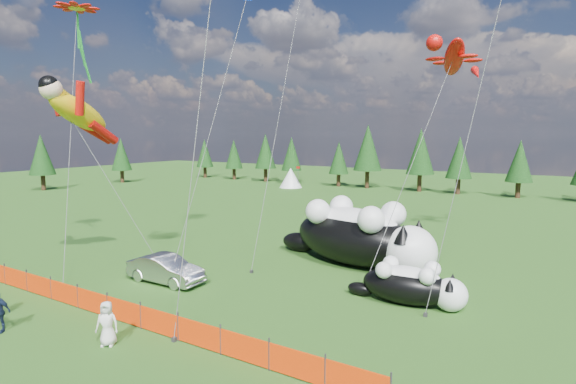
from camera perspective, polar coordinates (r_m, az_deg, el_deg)
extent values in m
plane|color=#0F3309|center=(21.74, -13.73, -13.15)|extent=(160.00, 160.00, 0.00)
cylinder|color=#262626|center=(27.04, -32.28, -8.79)|extent=(0.06, 0.06, 1.10)
cylinder|color=#262626|center=(25.32, -30.23, -9.70)|extent=(0.06, 0.06, 1.10)
cylinder|color=#262626|center=(23.64, -27.86, -10.72)|extent=(0.06, 0.06, 1.10)
cylinder|color=#262626|center=(22.01, -25.13, -11.88)|extent=(0.06, 0.06, 1.10)
cylinder|color=#262626|center=(20.45, -21.93, -13.18)|extent=(0.06, 0.06, 1.10)
cylinder|color=#262626|center=(18.97, -18.18, -14.65)|extent=(0.06, 0.06, 1.10)
cylinder|color=#262626|center=(17.60, -13.76, -16.27)|extent=(0.06, 0.06, 1.10)
cylinder|color=#262626|center=(16.36, -8.55, -18.04)|extent=(0.06, 0.06, 1.10)
cylinder|color=#262626|center=(15.27, -2.40, -19.90)|extent=(0.06, 0.06, 1.10)
cylinder|color=#262626|center=(14.39, 4.75, -21.75)|extent=(0.06, 0.06, 1.10)
cube|color=#EC3404|center=(26.19, -31.28, -9.33)|extent=(2.00, 0.04, 0.90)
cube|color=#EC3404|center=(24.49, -29.08, -10.31)|extent=(2.00, 0.04, 0.90)
cube|color=#EC3404|center=(22.83, -26.54, -11.40)|extent=(2.00, 0.04, 0.90)
cube|color=#EC3404|center=(21.24, -23.58, -12.64)|extent=(2.00, 0.04, 0.90)
cube|color=#EC3404|center=(19.72, -20.13, -14.03)|extent=(2.00, 0.04, 0.90)
cube|color=#EC3404|center=(18.29, -16.06, -15.58)|extent=(2.00, 0.04, 0.90)
cube|color=#EC3404|center=(16.98, -11.26, -17.29)|extent=(2.00, 0.04, 0.90)
cube|color=#EC3404|center=(15.81, -5.59, -19.12)|extent=(2.00, 0.04, 0.90)
cube|color=#EC3404|center=(14.83, 1.04, -21.00)|extent=(2.00, 0.04, 0.90)
cube|color=#EC3404|center=(14.06, 8.70, -22.80)|extent=(2.00, 0.04, 0.90)
ellipsoid|color=black|center=(26.46, 8.28, -5.77)|extent=(8.43, 5.24, 3.13)
ellipsoid|color=white|center=(26.30, 8.32, -4.11)|extent=(6.34, 3.81, 1.91)
sphere|color=white|center=(24.64, 15.28, -7.36)|extent=(2.78, 2.78, 2.78)
sphere|color=#CA4E52|center=(24.13, 17.77, -7.76)|extent=(0.39, 0.39, 0.39)
ellipsoid|color=black|center=(29.22, 1.52, -6.36)|extent=(2.64, 1.71, 1.22)
cone|color=black|center=(23.67, 14.40, -5.16)|extent=(0.97, 0.97, 0.97)
cone|color=black|center=(25.11, 16.27, -4.51)|extent=(0.97, 0.97, 0.97)
sphere|color=white|center=(26.09, 13.22, -2.76)|extent=(1.46, 1.46, 1.46)
sphere|color=white|center=(24.19, 10.50, -3.48)|extent=(1.46, 1.46, 1.46)
sphere|color=white|center=(28.08, 6.78, -1.91)|extent=(1.46, 1.46, 1.46)
sphere|color=white|center=(26.32, 3.82, -2.49)|extent=(1.46, 1.46, 1.46)
ellipsoid|color=black|center=(21.16, 14.83, -11.46)|extent=(4.13, 2.13, 1.61)
ellipsoid|color=white|center=(21.04, 14.86, -10.42)|extent=(3.12, 1.53, 0.98)
sphere|color=white|center=(20.89, 19.95, -12.17)|extent=(1.43, 1.43, 1.43)
sphere|color=#CA4E52|center=(20.83, 21.64, -12.31)|extent=(0.20, 0.20, 0.20)
ellipsoid|color=black|center=(21.86, 9.18, -12.05)|extent=(1.29, 0.70, 0.63)
cone|color=black|center=(20.31, 19.85, -11.03)|extent=(0.50, 0.50, 0.50)
cone|color=black|center=(21.12, 20.18, -10.34)|extent=(0.50, 0.50, 0.50)
sphere|color=white|center=(21.30, 17.86, -9.30)|extent=(0.75, 0.75, 0.75)
sphere|color=white|center=(20.21, 17.28, -10.19)|extent=(0.75, 0.75, 0.75)
sphere|color=white|center=(21.67, 12.91, -8.84)|extent=(0.75, 0.75, 0.75)
sphere|color=white|center=(20.60, 12.07, -9.68)|extent=(0.75, 0.75, 0.75)
imported|color=#ACACB1|center=(24.06, -15.27, -9.43)|extent=(4.28, 1.58, 1.40)
imported|color=silver|center=(17.93, -21.99, -15.23)|extent=(0.95, 0.85, 1.63)
cylinder|color=#595959|center=(25.88, -20.40, -0.04)|extent=(0.03, 0.03, 9.57)
cube|color=#262626|center=(25.94, -15.57, -9.63)|extent=(0.15, 0.15, 0.16)
cylinder|color=#595959|center=(25.12, 15.65, 3.86)|extent=(0.03, 0.03, 15.44)
cube|color=#262626|center=(22.10, 9.39, -12.48)|extent=(0.15, 0.15, 0.16)
cylinder|color=#595959|center=(26.00, -25.92, 6.30)|extent=(0.03, 0.03, 15.80)
cube|color=#262626|center=(24.13, -26.70, -11.46)|extent=(0.15, 0.15, 0.16)
cube|color=green|center=(29.47, -25.00, 16.20)|extent=(0.18, 0.18, 3.92)
cylinder|color=#595959|center=(24.66, -9.74, 7.94)|extent=(0.03, 0.03, 16.67)
cube|color=#262626|center=(23.66, -14.86, -11.28)|extent=(0.15, 0.15, 0.16)
cylinder|color=#595959|center=(20.35, 23.29, 12.46)|extent=(0.03, 0.03, 19.36)
cube|color=#262626|center=(20.18, 17.06, -14.68)|extent=(0.15, 0.15, 0.16)
cylinder|color=#595959|center=(17.38, -11.26, 10.27)|extent=(0.03, 0.03, 16.96)
cube|color=#262626|center=(17.78, -14.25, -17.69)|extent=(0.15, 0.15, 0.16)
cylinder|color=#595959|center=(28.09, -0.98, 10.59)|extent=(0.03, 0.03, 20.10)
cube|color=#262626|center=(25.00, -4.66, -10.03)|extent=(0.15, 0.15, 0.16)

